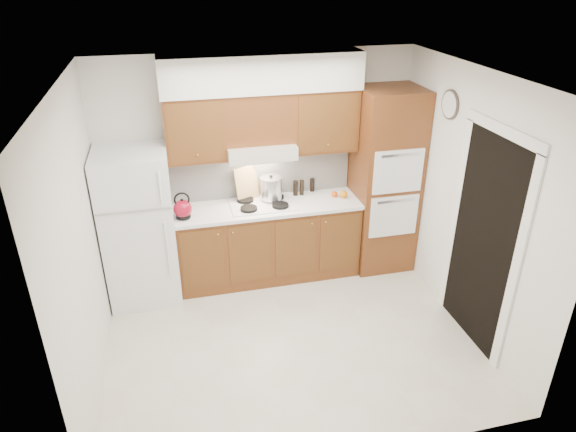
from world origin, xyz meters
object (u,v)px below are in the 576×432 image
object	(u,v)px
oven_cabinet	(384,181)
fridge	(139,227)
kettle	(183,209)
stock_pot	(271,188)

from	to	relation	value
oven_cabinet	fridge	bearing A→B (deg)	-179.30
kettle	stock_pot	xyz separation A→B (m)	(1.02, 0.21, 0.05)
stock_pot	fridge	bearing A→B (deg)	-174.12
kettle	stock_pot	world-z (taller)	stock_pot
stock_pot	oven_cabinet	bearing A→B (deg)	-5.08
fridge	oven_cabinet	size ratio (longest dim) A/B	0.78
fridge	stock_pot	world-z (taller)	fridge
oven_cabinet	kettle	world-z (taller)	oven_cabinet
oven_cabinet	stock_pot	size ratio (longest dim) A/B	8.71
oven_cabinet	stock_pot	xyz separation A→B (m)	(-1.34, 0.12, -0.00)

